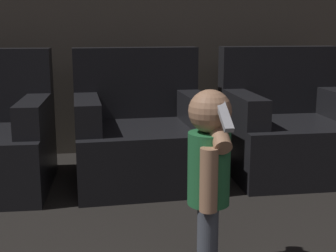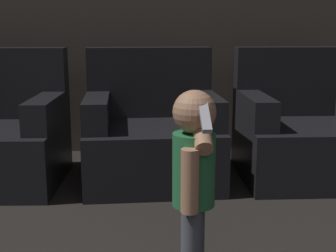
# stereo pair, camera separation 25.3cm
# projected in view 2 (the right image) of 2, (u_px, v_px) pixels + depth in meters

# --- Properties ---
(armchair_middle) EXTENTS (0.93, 0.86, 0.90)m
(armchair_middle) POSITION_uv_depth(u_px,v_px,m) (152.00, 135.00, 3.25)
(armchair_middle) COLOR black
(armchair_middle) RESTS_ON ground_plane
(armchair_right) EXTENTS (0.91, 0.83, 0.90)m
(armchair_right) POSITION_uv_depth(u_px,v_px,m) (304.00, 133.00, 3.31)
(armchair_right) COLOR black
(armchair_right) RESTS_ON ground_plane
(person_toddler) EXTENTS (0.18, 0.32, 0.81)m
(person_toddler) POSITION_uv_depth(u_px,v_px,m) (194.00, 170.00, 1.92)
(person_toddler) COLOR #474C56
(person_toddler) RESTS_ON ground_plane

